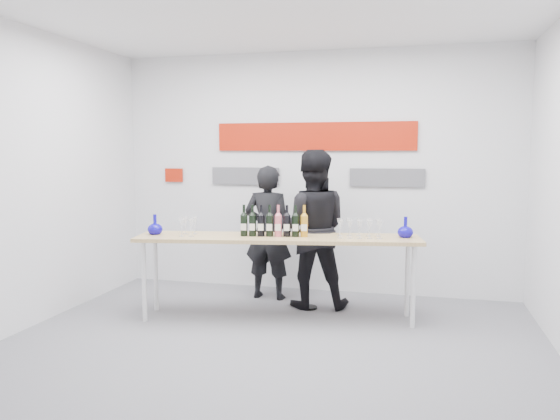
{
  "coord_description": "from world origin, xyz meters",
  "views": [
    {
      "loc": [
        1.25,
        -4.75,
        1.77
      ],
      "look_at": [
        -0.14,
        0.8,
        1.15
      ],
      "focal_mm": 35.0,
      "sensor_mm": 36.0,
      "label": 1
    }
  ],
  "objects_px": {
    "presenter_left": "(268,232)",
    "presenter_right": "(312,229)",
    "tasting_table": "(278,243)",
    "mic_stand": "(309,263)"
  },
  "relations": [
    {
      "from": "tasting_table",
      "to": "presenter_right",
      "type": "distance_m",
      "value": 0.61
    },
    {
      "from": "presenter_left",
      "to": "mic_stand",
      "type": "xyz_separation_m",
      "value": [
        0.56,
        -0.33,
        -0.28
      ]
    },
    {
      "from": "presenter_left",
      "to": "presenter_right",
      "type": "relative_size",
      "value": 0.9
    },
    {
      "from": "tasting_table",
      "to": "presenter_right",
      "type": "height_order",
      "value": "presenter_right"
    },
    {
      "from": "tasting_table",
      "to": "presenter_right",
      "type": "bearing_deg",
      "value": 55.56
    },
    {
      "from": "presenter_right",
      "to": "mic_stand",
      "type": "distance_m",
      "value": 0.39
    },
    {
      "from": "presenter_left",
      "to": "presenter_right",
      "type": "height_order",
      "value": "presenter_right"
    },
    {
      "from": "presenter_left",
      "to": "presenter_right",
      "type": "xyz_separation_m",
      "value": [
        0.57,
        -0.22,
        0.09
      ]
    },
    {
      "from": "presenter_right",
      "to": "mic_stand",
      "type": "relative_size",
      "value": 1.05
    },
    {
      "from": "tasting_table",
      "to": "mic_stand",
      "type": "relative_size",
      "value": 1.76
    }
  ]
}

